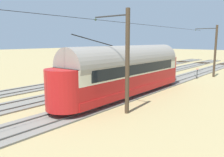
{
  "coord_description": "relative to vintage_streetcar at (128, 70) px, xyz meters",
  "views": [
    {
      "loc": [
        -15.53,
        18.48,
        4.68
      ],
      "look_at": [
        -4.37,
        4.76,
        1.76
      ],
      "focal_mm": 36.64,
      "sensor_mm": 36.0,
      "label": 1
    }
  ],
  "objects": [
    {
      "name": "vintage_streetcar",
      "position": [
        0.0,
        0.0,
        0.0
      ],
      "size": [
        2.65,
        15.98,
        4.95
      ],
      "color": "red",
      "rests_on": "ground"
    },
    {
      "name": "ground_plane",
      "position": [
        4.46,
        -2.76,
        -2.25
      ],
      "size": [
        220.0,
        220.0,
        0.0
      ],
      "primitive_type": "plane",
      "color": "tan"
    },
    {
      "name": "spare_tie_stack",
      "position": [
        12.63,
        -10.21,
        -1.98
      ],
      "size": [
        2.4,
        2.4,
        0.54
      ],
      "color": "#382819",
      "rests_on": "ground"
    },
    {
      "name": "catenary_pole_mid_near",
      "position": [
        -2.63,
        3.9,
        1.25
      ],
      "size": [
        2.94,
        0.28,
        6.68
      ],
      "color": "#423323",
      "rests_on": "ground"
    },
    {
      "name": "overhead_wire_run",
      "position": [
        -0.05,
        3.14,
        3.88
      ],
      "size": [
        2.74,
        43.23,
        0.18
      ],
      "color": "black",
      "rests_on": "ground"
    },
    {
      "name": "track_third_siding",
      "position": [
        8.91,
        -3.07,
        -2.2
      ],
      "size": [
        2.8,
        80.0,
        0.18
      ],
      "color": "slate",
      "rests_on": "ground"
    },
    {
      "name": "catenary_pole_foreground",
      "position": [
        -2.63,
        -15.71,
        1.25
      ],
      "size": [
        2.94,
        0.28,
        6.68
      ],
      "color": "#423323",
      "rests_on": "ground"
    },
    {
      "name": "switch_stand",
      "position": [
        -1.51,
        -12.86,
        -1.55
      ],
      "size": [
        0.5,
        0.3,
        1.24
      ],
      "color": "black",
      "rests_on": "ground"
    },
    {
      "name": "track_streetcar_siding",
      "position": [
        -0.0,
        -3.07,
        -2.2
      ],
      "size": [
        2.8,
        80.0,
        0.18
      ],
      "color": "slate",
      "rests_on": "ground"
    },
    {
      "name": "track_adjacent_siding",
      "position": [
        4.46,
        -3.07,
        -2.2
      ],
      "size": [
        2.8,
        80.0,
        0.18
      ],
      "color": "slate",
      "rests_on": "ground"
    }
  ]
}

